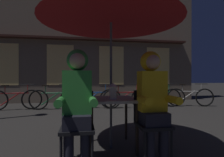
% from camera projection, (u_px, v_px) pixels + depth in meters
% --- Properties ---
extents(ground_plane, '(60.00, 60.00, 0.00)m').
position_uv_depth(ground_plane, '(111.00, 147.00, 2.62)').
color(ground_plane, '#2D2B28').
extents(cafe_table, '(0.72, 0.72, 0.74)m').
position_uv_depth(cafe_table, '(111.00, 105.00, 2.62)').
color(cafe_table, '#B2AD9E').
rests_on(cafe_table, ground_plane).
extents(patio_umbrella, '(2.10, 2.10, 2.31)m').
position_uv_depth(patio_umbrella, '(111.00, 10.00, 2.61)').
color(patio_umbrella, '#4C4C51').
rests_on(patio_umbrella, ground_plane).
extents(lantern, '(0.11, 0.11, 0.23)m').
position_uv_depth(lantern, '(113.00, 90.00, 2.52)').
color(lantern, white).
rests_on(lantern, cafe_table).
extents(chair_left, '(0.40, 0.40, 0.87)m').
position_uv_depth(chair_left, '(78.00, 122.00, 2.17)').
color(chair_left, black).
rests_on(chair_left, ground_plane).
extents(chair_right, '(0.40, 0.40, 0.87)m').
position_uv_depth(chair_right, '(151.00, 119.00, 2.33)').
color(chair_right, black).
rests_on(chair_right, ground_plane).
extents(person_left_hooded, '(0.45, 0.56, 1.40)m').
position_uv_depth(person_left_hooded, '(77.00, 94.00, 2.12)').
color(person_left_hooded, black).
rests_on(person_left_hooded, ground_plane).
extents(person_right_hooded, '(0.45, 0.56, 1.40)m').
position_uv_depth(person_right_hooded, '(153.00, 93.00, 2.27)').
color(person_right_hooded, black).
rests_on(person_right_hooded, ground_plane).
extents(shopfront_building, '(10.00, 0.93, 6.20)m').
position_uv_depth(shopfront_building, '(86.00, 33.00, 7.89)').
color(shopfront_building, '#6B5B4C').
rests_on(shopfront_building, ground_plane).
extents(bicycle_nearest, '(1.68, 0.19, 0.84)m').
position_uv_depth(bicycle_nearest, '(15.00, 99.00, 5.69)').
color(bicycle_nearest, black).
rests_on(bicycle_nearest, ground_plane).
extents(bicycle_second, '(1.67, 0.28, 0.84)m').
position_uv_depth(bicycle_second, '(54.00, 99.00, 5.74)').
color(bicycle_second, black).
rests_on(bicycle_second, ground_plane).
extents(bicycle_third, '(1.68, 0.16, 0.84)m').
position_uv_depth(bicycle_third, '(94.00, 98.00, 6.01)').
color(bicycle_third, black).
rests_on(bicycle_third, ground_plane).
extents(bicycle_fourth, '(1.68, 0.17, 0.84)m').
position_uv_depth(bicycle_fourth, '(126.00, 98.00, 6.05)').
color(bicycle_fourth, black).
rests_on(bicycle_fourth, ground_plane).
extents(bicycle_fifth, '(1.68, 0.16, 0.84)m').
position_uv_depth(bicycle_fifth, '(158.00, 97.00, 6.28)').
color(bicycle_fifth, black).
rests_on(bicycle_fifth, ground_plane).
extents(bicycle_furthest, '(1.64, 0.45, 0.84)m').
position_uv_depth(bicycle_furthest, '(190.00, 97.00, 6.44)').
color(bicycle_furthest, black).
rests_on(bicycle_furthest, ground_plane).
extents(potted_plant, '(0.60, 0.60, 0.92)m').
position_uv_depth(potted_plant, '(158.00, 90.00, 7.38)').
color(potted_plant, brown).
rests_on(potted_plant, ground_plane).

